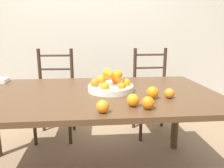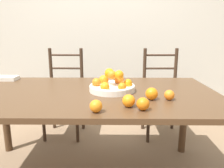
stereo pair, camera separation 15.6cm
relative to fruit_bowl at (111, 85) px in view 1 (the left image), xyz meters
name	(u,v)px [view 1 (the left image)]	position (x,y,z in m)	size (l,w,h in m)	color
wall_back	(88,26)	(-0.19, 1.59, 0.49)	(8.00, 0.06, 2.60)	beige
dining_table	(87,102)	(-0.19, -0.03, -0.12)	(1.97, 1.09, 0.76)	#4C331E
fruit_bowl	(111,85)	(0.00, 0.00, 0.00)	(0.35, 0.35, 0.17)	silver
orange_loose_0	(153,93)	(0.27, -0.23, 0.00)	(0.08, 0.08, 0.08)	orange
orange_loose_1	(103,107)	(-0.09, -0.47, -0.01)	(0.07, 0.07, 0.07)	orange
orange_loose_2	(133,100)	(0.10, -0.38, -0.01)	(0.08, 0.08, 0.08)	orange
orange_loose_3	(169,93)	(0.38, -0.23, -0.01)	(0.07, 0.07, 0.07)	orange
orange_loose_4	(148,103)	(0.18, -0.44, -0.01)	(0.08, 0.08, 0.08)	orange
chair_left	(55,97)	(-0.58, 0.86, -0.33)	(0.44, 0.42, 1.03)	#382619
chair_right	(152,95)	(0.58, 0.86, -0.33)	(0.43, 0.41, 1.03)	#382619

